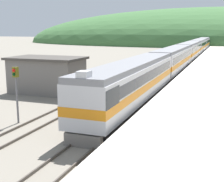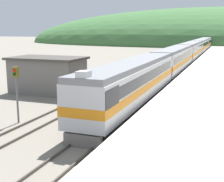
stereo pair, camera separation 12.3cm
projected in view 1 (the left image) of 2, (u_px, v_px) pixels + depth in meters
track_main at (192, 59)px, 69.31m from camera, size 1.52×180.00×0.16m
track_siding at (170, 58)px, 70.95m from camera, size 1.52×180.00×0.16m
platform at (212, 69)px, 49.03m from camera, size 6.92×140.00×1.00m
distant_hills at (211, 44)px, 146.22m from camera, size 188.31×84.74×33.21m
station_shed at (47, 75)px, 32.47m from camera, size 7.63×4.65×3.74m
express_train_lead_car at (132, 83)px, 26.07m from camera, size 2.92×20.16×4.30m
carriage_second at (173, 60)px, 45.59m from camera, size 2.91×19.99×3.94m
carriage_third at (190, 51)px, 64.80m from camera, size 2.91×19.99×3.94m
carriage_fourth at (199, 46)px, 84.02m from camera, size 2.91×19.99×3.94m
carriage_fifth at (204, 43)px, 103.24m from camera, size 2.91×19.99×3.94m
signal_post_siding at (16, 83)px, 21.58m from camera, size 0.36×0.42×4.05m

